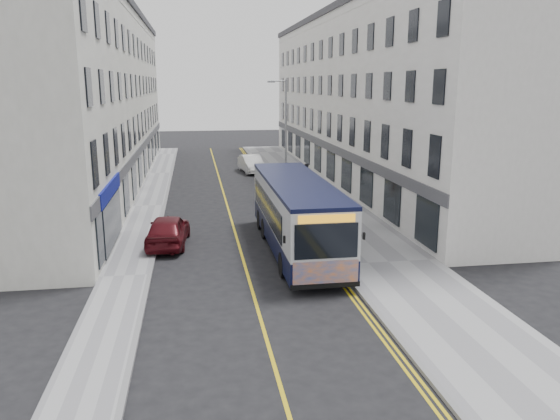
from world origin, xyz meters
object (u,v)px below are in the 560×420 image
object	(u,v)px
city_bus	(297,213)
bicycle	(348,235)
streetlamp	(285,134)
pedestrian_near	(306,185)
pedestrian_far	(307,175)
car_white	(251,164)
car_maroon	(168,230)

from	to	relation	value
city_bus	bicycle	xyz separation A→B (m)	(2.63, 0.42, -1.28)
streetlamp	city_bus	xyz separation A→B (m)	(-1.55, -12.63, -2.54)
pedestrian_near	pedestrian_far	bearing A→B (deg)	79.41
bicycle	pedestrian_far	bearing A→B (deg)	-26.14
pedestrian_near	car_white	xyz separation A→B (m)	(-2.31, 12.73, -0.34)
pedestrian_far	car_white	bearing A→B (deg)	103.35
car_white	car_maroon	xyz separation A→B (m)	(-6.41, -21.78, 0.01)
car_white	city_bus	bearing A→B (deg)	-98.06
city_bus	pedestrian_near	world-z (taller)	city_bus
pedestrian_near	car_white	size ratio (longest dim) A/B	0.43
car_white	bicycle	bearing A→B (deg)	-91.59
streetlamp	car_maroon	size ratio (longest dim) A/B	1.75
city_bus	pedestrian_far	distance (m)	16.10
city_bus	pedestrian_near	xyz separation A→B (m)	(2.70, 10.88, -0.74)
city_bus	car_maroon	bearing A→B (deg)	163.05
bicycle	car_maroon	distance (m)	8.77
streetlamp	car_maroon	world-z (taller)	streetlamp
streetlamp	pedestrian_near	distance (m)	3.89
streetlamp	pedestrian_far	bearing A→B (deg)	53.43
bicycle	car_maroon	world-z (taller)	car_maroon
city_bus	car_white	distance (m)	23.64
streetlamp	pedestrian_near	xyz separation A→B (m)	(1.16, -1.75, -3.28)
city_bus	car_white	size ratio (longest dim) A/B	2.51
streetlamp	bicycle	distance (m)	12.84
streetlamp	pedestrian_far	distance (m)	5.05
bicycle	city_bus	bearing A→B (deg)	77.29
city_bus	pedestrian_far	bearing A→B (deg)	76.43
city_bus	pedestrian_far	size ratio (longest dim) A/B	6.71
pedestrian_near	car_white	distance (m)	12.95
pedestrian_near	bicycle	bearing A→B (deg)	-88.30
car_white	pedestrian_near	bearing A→B (deg)	-86.82
city_bus	pedestrian_far	xyz separation A→B (m)	(3.77, 15.63, -0.86)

